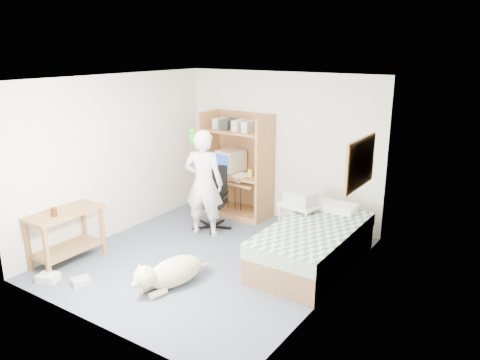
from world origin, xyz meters
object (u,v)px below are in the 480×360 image
(computer_hutch, at_px, (238,169))
(office_chair, at_px, (213,207))
(side_desk, at_px, (66,229))
(dog, at_px, (171,272))
(printer_cart, at_px, (300,217))
(bed, at_px, (313,245))
(person, at_px, (204,183))

(computer_hutch, xyz_separation_m, office_chair, (0.03, -0.79, -0.46))
(side_desk, relative_size, dog, 0.85)
(side_desk, xyz_separation_m, printer_cart, (2.38, 2.33, -0.06))
(bed, bearing_deg, computer_hutch, 150.71)
(computer_hutch, xyz_separation_m, side_desk, (-0.85, -2.94, -0.33))
(side_desk, bearing_deg, computer_hutch, 73.86)
(office_chair, bearing_deg, computer_hutch, 73.64)
(bed, relative_size, printer_cart, 3.09)
(office_chair, xyz_separation_m, person, (0.07, -0.30, 0.48))
(bed, relative_size, office_chair, 1.98)
(office_chair, distance_m, printer_cart, 1.51)
(side_desk, distance_m, dog, 1.69)
(side_desk, relative_size, printer_cart, 1.53)
(person, relative_size, dog, 1.44)
(office_chair, xyz_separation_m, printer_cart, (1.50, 0.18, 0.07))
(bed, bearing_deg, person, 179.05)
(person, xyz_separation_m, dog, (0.69, -1.57, -0.65))
(side_desk, bearing_deg, office_chair, 67.70)
(computer_hutch, bearing_deg, printer_cart, -21.71)
(side_desk, height_order, dog, side_desk)
(computer_hutch, height_order, person, computer_hutch)
(bed, bearing_deg, printer_cart, 132.43)
(dog, relative_size, printer_cart, 1.79)
(person, bearing_deg, bed, 160.37)
(dog, bearing_deg, computer_hutch, 118.09)
(side_desk, height_order, office_chair, office_chair)
(person, bearing_deg, computer_hutch, -103.46)
(side_desk, xyz_separation_m, person, (0.95, 1.85, 0.35))
(computer_hutch, distance_m, bed, 2.35)
(person, distance_m, dog, 1.83)
(side_desk, bearing_deg, printer_cart, 44.34)
(printer_cart, bearing_deg, person, -151.39)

